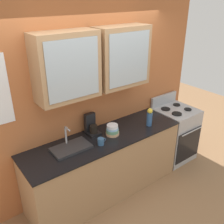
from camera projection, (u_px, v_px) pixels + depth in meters
ground_plane at (106, 190)px, 3.90m from camera, size 10.00×10.00×0.00m
back_wall_unit at (90, 87)px, 3.45m from camera, size 3.90×0.44×2.88m
counter at (105, 165)px, 3.70m from camera, size 2.33×0.68×0.94m
stove_range at (174, 133)px, 4.52m from camera, size 0.63×0.69×1.12m
sink_faucet at (71, 147)px, 3.24m from camera, size 0.49×0.29×0.28m
bowl_stack at (112, 130)px, 3.54m from camera, size 0.19×0.19×0.15m
vase at (150, 117)px, 3.75m from camera, size 0.08×0.08×0.28m
cup_near_sink at (101, 141)px, 3.32m from camera, size 0.12×0.08×0.09m
coffee_maker at (92, 126)px, 3.56m from camera, size 0.17×0.20×0.29m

